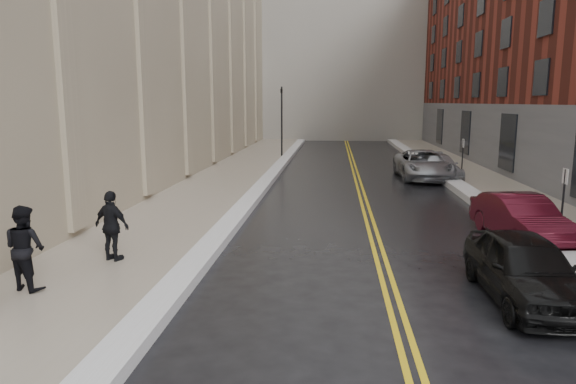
% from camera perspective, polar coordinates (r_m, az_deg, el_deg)
% --- Properties ---
extents(ground, '(160.00, 160.00, 0.00)m').
position_cam_1_polar(ground, '(8.52, -3.89, -18.98)').
color(ground, black).
rests_on(ground, ground).
extents(sidewalk_left, '(4.00, 64.00, 0.15)m').
position_cam_1_polar(sidewalk_left, '(24.38, -8.49, 0.32)').
color(sidewalk_left, gray).
rests_on(sidewalk_left, ground).
extents(sidewalk_right, '(3.00, 64.00, 0.15)m').
position_cam_1_polar(sidewalk_right, '(24.95, 23.25, -0.16)').
color(sidewalk_right, gray).
rests_on(sidewalk_right, ground).
extents(lane_stripe_a, '(0.12, 64.00, 0.01)m').
position_cam_1_polar(lane_stripe_a, '(23.74, 7.88, -0.10)').
color(lane_stripe_a, gold).
rests_on(lane_stripe_a, ground).
extents(lane_stripe_b, '(0.12, 64.00, 0.01)m').
position_cam_1_polar(lane_stripe_b, '(23.76, 8.45, -0.10)').
color(lane_stripe_b, gold).
rests_on(lane_stripe_b, ground).
extents(snow_ridge_left, '(0.70, 60.80, 0.26)m').
position_cam_1_polar(snow_ridge_left, '(23.94, -3.13, 0.37)').
color(snow_ridge_left, silver).
rests_on(snow_ridge_left, ground).
extents(snow_ridge_right, '(0.85, 60.80, 0.30)m').
position_cam_1_polar(snow_ridge_right, '(24.42, 19.13, 0.07)').
color(snow_ridge_right, silver).
rests_on(snow_ridge_right, ground).
extents(traffic_signal, '(0.18, 0.15, 5.20)m').
position_cam_1_polar(traffic_signal, '(37.56, -0.70, 8.41)').
color(traffic_signal, black).
rests_on(traffic_signal, ground).
extents(parking_sign_near, '(0.06, 0.35, 2.23)m').
position_cam_1_polar(parking_sign_near, '(16.98, 28.26, -0.59)').
color(parking_sign_near, black).
rests_on(parking_sign_near, ground).
extents(parking_sign_far, '(0.06, 0.35, 2.23)m').
position_cam_1_polar(parking_sign_far, '(28.30, 18.82, 3.85)').
color(parking_sign_far, black).
rests_on(parking_sign_far, ground).
extents(car_black, '(1.78, 4.22, 1.43)m').
position_cam_1_polar(car_black, '(11.85, 24.87, -7.69)').
color(car_black, black).
rests_on(car_black, ground).
extents(car_maroon, '(2.03, 4.37, 1.39)m').
position_cam_1_polar(car_maroon, '(16.82, 24.44, -2.68)').
color(car_maroon, '#470C19').
rests_on(car_maroon, ground).
extents(car_silver_near, '(2.17, 4.72, 1.34)m').
position_cam_1_polar(car_silver_near, '(28.80, 16.30, 2.70)').
color(car_silver_near, '#B1B4B9').
rests_on(car_silver_near, ground).
extents(car_silver_far, '(2.73, 5.64, 1.55)m').
position_cam_1_polar(car_silver_far, '(28.72, 14.76, 2.96)').
color(car_silver_far, '#999BA1').
rests_on(car_silver_far, ground).
extents(pedestrian_a, '(1.07, 0.95, 1.83)m').
position_cam_1_polar(pedestrian_a, '(12.31, -27.20, -5.52)').
color(pedestrian_a, black).
rests_on(pedestrian_a, sidewalk_left).
extents(pedestrian_c, '(1.13, 0.77, 1.79)m').
position_cam_1_polar(pedestrian_c, '(13.66, -18.97, -3.59)').
color(pedestrian_c, black).
rests_on(pedestrian_c, sidewalk_left).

